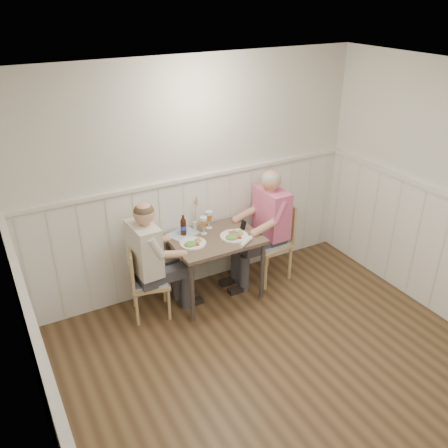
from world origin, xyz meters
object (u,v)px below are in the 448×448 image
object	(u,v)px
grass_vase	(195,214)
diner_cream	(150,270)
dining_table	(215,245)
man_in_pink	(268,235)
chair_right	(272,238)
chair_left	(145,279)
beer_bottle	(183,226)

from	to	relation	value
grass_vase	diner_cream	bearing A→B (deg)	-157.69
dining_table	grass_vase	distance (m)	0.42
dining_table	diner_cream	distance (m)	0.76
dining_table	grass_vase	bearing A→B (deg)	109.55
man_in_pink	chair_right	bearing A→B (deg)	6.91
dining_table	chair_left	bearing A→B (deg)	176.66
dining_table	man_in_pink	xyz separation A→B (m)	(0.71, 0.03, -0.07)
chair_left	man_in_pink	size ratio (longest dim) A/B	0.59
dining_table	diner_cream	size ratio (longest dim) A/B	0.72
man_in_pink	grass_vase	world-z (taller)	man_in_pink
chair_left	man_in_pink	xyz separation A→B (m)	(1.52, -0.02, 0.14)
chair_right	grass_vase	bearing A→B (deg)	164.32
chair_left	beer_bottle	bearing A→B (deg)	17.30
diner_cream	beer_bottle	xyz separation A→B (m)	(0.48, 0.19, 0.30)
chair_right	beer_bottle	xyz separation A→B (m)	(-1.05, 0.17, 0.34)
chair_left	man_in_pink	world-z (taller)	man_in_pink
dining_table	chair_left	world-z (taller)	chair_left
chair_left	diner_cream	bearing A→B (deg)	-26.05
dining_table	chair_right	size ratio (longest dim) A/B	1.01
chair_right	dining_table	bearing A→B (deg)	-177.02
chair_left	grass_vase	xyz separation A→B (m)	(0.71, 0.24, 0.49)
dining_table	beer_bottle	size ratio (longest dim) A/B	4.05
diner_cream	grass_vase	size ratio (longest dim) A/B	3.26
dining_table	grass_vase	world-z (taller)	grass_vase
dining_table	diner_cream	world-z (taller)	diner_cream
man_in_pink	beer_bottle	size ratio (longest dim) A/B	5.90
man_in_pink	diner_cream	xyz separation A→B (m)	(-1.47, -0.01, -0.03)
man_in_pink	chair_left	bearing A→B (deg)	179.43
dining_table	diner_cream	bearing A→B (deg)	178.48
man_in_pink	grass_vase	xyz separation A→B (m)	(-0.81, 0.26, 0.35)
dining_table	chair_right	world-z (taller)	chair_right
dining_table	chair_left	xyz separation A→B (m)	(-0.81, 0.05, -0.20)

